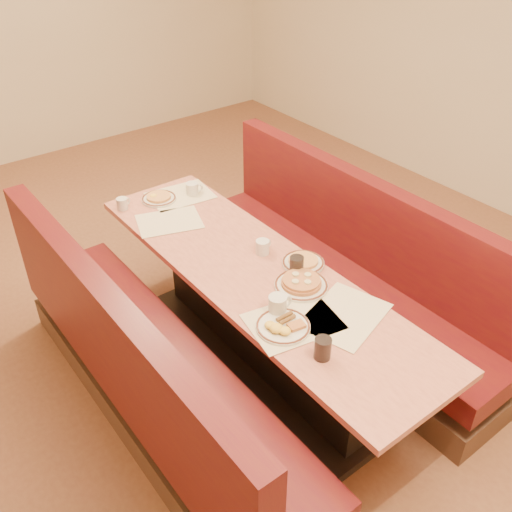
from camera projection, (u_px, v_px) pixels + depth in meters
ground at (256, 365)px, 3.65m from camera, size 8.00×8.00×0.00m
room_envelope at (256, 58)px, 2.56m from camera, size 6.04×8.04×2.82m
diner_table at (256, 321)px, 3.44m from camera, size 0.70×2.50×0.75m
booth_left at (149, 377)px, 3.08m from camera, size 0.55×2.50×1.05m
booth_right at (343, 278)px, 3.81m from camera, size 0.55×2.50×1.05m
placemat_near_left at (293, 322)px, 2.86m from camera, size 0.50×0.42×0.00m
placemat_near_right at (345, 315)px, 2.90m from camera, size 0.53×0.45×0.00m
placemat_far_left at (169, 221)px, 3.66m from camera, size 0.48×0.41×0.00m
placemat_far_right at (180, 195)px, 3.95m from camera, size 0.46×0.37×0.00m
pancake_plate at (301, 284)px, 3.09m from camera, size 0.29×0.29×0.07m
eggs_plate at (283, 326)px, 2.81m from camera, size 0.27×0.27×0.06m
extra_plate_mid at (303, 262)px, 3.27m from camera, size 0.24×0.24×0.05m
extra_plate_far at (159, 198)px, 3.89m from camera, size 0.24×0.24×0.05m
coffee_mug_a at (263, 247)px, 3.35m from camera, size 0.11×0.08×0.09m
coffee_mug_b at (278, 304)px, 2.90m from camera, size 0.14×0.10×0.10m
coffee_mug_c at (193, 189)px, 3.94m from camera, size 0.12×0.08×0.09m
coffee_mug_d at (123, 203)px, 3.78m from camera, size 0.10×0.07×0.08m
soda_tumbler_near at (323, 348)px, 2.63m from camera, size 0.08×0.08×0.11m
soda_tumbler_mid at (297, 265)px, 3.18m from camera, size 0.08×0.08×0.11m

